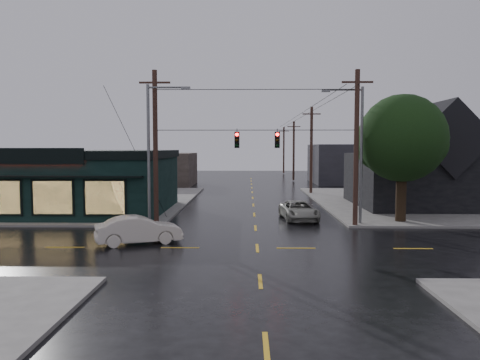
{
  "coord_description": "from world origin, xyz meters",
  "views": [
    {
      "loc": [
        -0.47,
        -23.81,
        5.19
      ],
      "look_at": [
        -0.98,
        5.26,
        3.15
      ],
      "focal_mm": 35.0,
      "sensor_mm": 36.0,
      "label": 1
    }
  ],
  "objects_px": {
    "corner_tree": "(402,139)",
    "utility_pole_ne": "(355,227)",
    "utility_pole_nw": "(156,226)",
    "suv_silver": "(299,210)",
    "sedan_cream": "(139,230)"
  },
  "relations": [
    {
      "from": "utility_pole_nw",
      "to": "sedan_cream",
      "type": "bearing_deg",
      "value": -88.62
    },
    {
      "from": "utility_pole_nw",
      "to": "utility_pole_ne",
      "type": "distance_m",
      "value": 13.0
    },
    {
      "from": "utility_pole_ne",
      "to": "sedan_cream",
      "type": "xyz_separation_m",
      "value": [
        -12.87,
        -5.51,
        0.75
      ]
    },
    {
      "from": "corner_tree",
      "to": "suv_silver",
      "type": "xyz_separation_m",
      "value": [
        -6.82,
        1.3,
        -5.09
      ]
    },
    {
      "from": "utility_pole_nw",
      "to": "utility_pole_ne",
      "type": "height_order",
      "value": "same"
    },
    {
      "from": "corner_tree",
      "to": "utility_pole_nw",
      "type": "bearing_deg",
      "value": -174.37
    },
    {
      "from": "utility_pole_nw",
      "to": "utility_pole_ne",
      "type": "bearing_deg",
      "value": 0.0
    },
    {
      "from": "corner_tree",
      "to": "utility_pole_ne",
      "type": "xyz_separation_m",
      "value": [
        -3.47,
        -1.62,
        -5.78
      ]
    },
    {
      "from": "corner_tree",
      "to": "sedan_cream",
      "type": "relative_size",
      "value": 1.89
    },
    {
      "from": "utility_pole_nw",
      "to": "sedan_cream",
      "type": "relative_size",
      "value": 2.22
    },
    {
      "from": "corner_tree",
      "to": "utility_pole_ne",
      "type": "distance_m",
      "value": 6.93
    },
    {
      "from": "corner_tree",
      "to": "suv_silver",
      "type": "height_order",
      "value": "corner_tree"
    },
    {
      "from": "suv_silver",
      "to": "utility_pole_nw",
      "type": "bearing_deg",
      "value": -168.84
    },
    {
      "from": "corner_tree",
      "to": "suv_silver",
      "type": "relative_size",
      "value": 1.76
    },
    {
      "from": "utility_pole_nw",
      "to": "suv_silver",
      "type": "distance_m",
      "value": 10.11
    }
  ]
}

